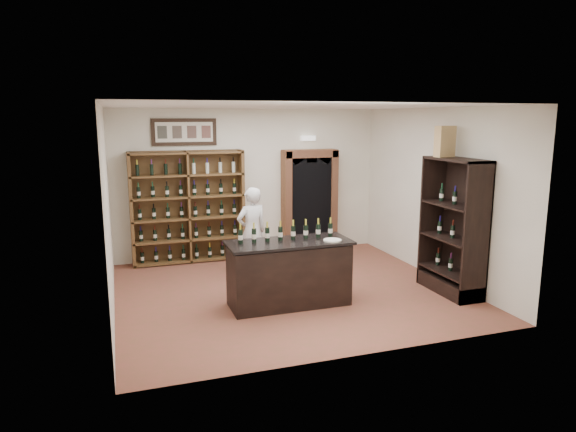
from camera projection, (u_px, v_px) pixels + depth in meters
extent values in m
plane|color=brown|center=(289.00, 291.00, 8.52)|extent=(5.50, 5.50, 0.00)
plane|color=white|center=(289.00, 106.00, 7.95)|extent=(5.50, 5.50, 0.00)
cube|color=white|center=(250.00, 183.00, 10.56)|extent=(5.50, 0.04, 3.00)
cube|color=white|center=(108.00, 212.00, 7.37)|extent=(0.04, 5.00, 3.00)
cube|color=white|center=(435.00, 194.00, 9.10)|extent=(0.04, 5.00, 3.00)
cube|color=brown|center=(187.00, 206.00, 10.20)|extent=(2.20, 0.02, 2.20)
cube|color=brown|center=(131.00, 210.00, 9.69)|extent=(0.06, 0.38, 2.20)
cube|color=brown|center=(242.00, 204.00, 10.36)|extent=(0.06, 0.38, 2.20)
cube|color=brown|center=(188.00, 207.00, 10.03)|extent=(0.04, 0.38, 2.20)
cube|color=brown|center=(190.00, 260.00, 10.23)|extent=(2.18, 0.38, 0.04)
cube|color=brown|center=(189.00, 239.00, 10.15)|extent=(2.18, 0.38, 0.04)
cube|color=brown|center=(189.00, 218.00, 10.07)|extent=(2.18, 0.38, 0.03)
cube|color=brown|center=(188.00, 197.00, 9.99)|extent=(2.18, 0.38, 0.04)
cube|color=brown|center=(187.00, 175.00, 9.91)|extent=(2.18, 0.38, 0.04)
cube|color=brown|center=(186.00, 153.00, 9.83)|extent=(2.18, 0.38, 0.04)
cube|color=black|center=(184.00, 132.00, 9.92)|extent=(1.25, 0.04, 0.52)
cube|color=black|center=(309.00, 202.00, 10.88)|extent=(0.97, 0.29, 2.05)
cube|color=#A35F3F|center=(286.00, 203.00, 10.70)|extent=(0.14, 0.35, 2.15)
cube|color=#A35F3F|center=(332.00, 200.00, 11.02)|extent=(0.14, 0.35, 2.15)
cube|color=#A35F3F|center=(310.00, 153.00, 10.67)|extent=(1.15, 0.35, 0.16)
cube|color=white|center=(308.00, 138.00, 10.70)|extent=(0.30, 0.10, 0.10)
cube|color=black|center=(289.00, 275.00, 7.81)|extent=(1.80, 0.70, 0.94)
cube|color=black|center=(289.00, 243.00, 7.71)|extent=(1.88, 0.78, 0.04)
cylinder|color=black|center=(240.00, 236.00, 7.56)|extent=(0.07, 0.07, 0.21)
cylinder|color=beige|center=(241.00, 237.00, 7.56)|extent=(0.07, 0.07, 0.07)
cylinder|color=gold|center=(240.00, 227.00, 7.53)|extent=(0.03, 0.03, 0.09)
cylinder|color=black|center=(254.00, 235.00, 7.62)|extent=(0.07, 0.07, 0.21)
cylinder|color=beige|center=(254.00, 236.00, 7.62)|extent=(0.07, 0.07, 0.07)
cylinder|color=gold|center=(254.00, 226.00, 7.59)|extent=(0.03, 0.03, 0.09)
cylinder|color=black|center=(267.00, 234.00, 7.69)|extent=(0.07, 0.07, 0.21)
cylinder|color=beige|center=(267.00, 235.00, 7.69)|extent=(0.07, 0.07, 0.07)
cylinder|color=gold|center=(267.00, 225.00, 7.66)|extent=(0.03, 0.03, 0.09)
cylinder|color=black|center=(280.00, 233.00, 7.75)|extent=(0.07, 0.07, 0.21)
cylinder|color=beige|center=(280.00, 234.00, 7.75)|extent=(0.07, 0.07, 0.07)
cylinder|color=gold|center=(280.00, 224.00, 7.72)|extent=(0.03, 0.03, 0.09)
cylinder|color=black|center=(293.00, 233.00, 7.81)|extent=(0.07, 0.07, 0.21)
cylinder|color=beige|center=(293.00, 233.00, 7.82)|extent=(0.07, 0.07, 0.07)
cylinder|color=gold|center=(293.00, 223.00, 7.79)|extent=(0.03, 0.03, 0.09)
cylinder|color=black|center=(306.00, 232.00, 7.88)|extent=(0.07, 0.07, 0.21)
cylinder|color=beige|center=(306.00, 233.00, 7.88)|extent=(0.07, 0.07, 0.07)
cylinder|color=gold|center=(306.00, 222.00, 7.85)|extent=(0.03, 0.03, 0.09)
cylinder|color=black|center=(318.00, 231.00, 7.94)|extent=(0.07, 0.07, 0.21)
cylinder|color=beige|center=(318.00, 232.00, 7.95)|extent=(0.07, 0.07, 0.07)
cylinder|color=gold|center=(318.00, 221.00, 7.92)|extent=(0.03, 0.03, 0.09)
cylinder|color=black|center=(330.00, 230.00, 8.01)|extent=(0.07, 0.07, 0.21)
cylinder|color=beige|center=(330.00, 231.00, 8.01)|extent=(0.07, 0.07, 0.07)
cylinder|color=gold|center=(331.00, 220.00, 7.98)|extent=(0.03, 0.03, 0.09)
cube|color=black|center=(465.00, 226.00, 8.32)|extent=(0.02, 1.20, 2.20)
cube|color=black|center=(477.00, 234.00, 7.71)|extent=(0.48, 0.04, 2.20)
cube|color=black|center=(432.00, 220.00, 8.79)|extent=(0.48, 0.04, 2.20)
cube|color=black|center=(457.00, 160.00, 8.05)|extent=(0.48, 1.20, 0.04)
cube|color=black|center=(449.00, 285.00, 8.44)|extent=(0.48, 1.20, 0.24)
cube|color=black|center=(450.00, 271.00, 8.40)|extent=(0.48, 1.16, 0.03)
cube|color=black|center=(452.00, 239.00, 8.29)|extent=(0.48, 1.16, 0.03)
cube|color=black|center=(454.00, 205.00, 8.19)|extent=(0.48, 1.16, 0.03)
imported|color=silver|center=(252.00, 232.00, 9.24)|extent=(0.66, 0.52, 1.61)
cylinder|color=beige|center=(332.00, 240.00, 7.72)|extent=(0.27, 0.27, 0.02)
cube|color=tan|center=(445.00, 141.00, 8.25)|extent=(0.38, 0.22, 0.50)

